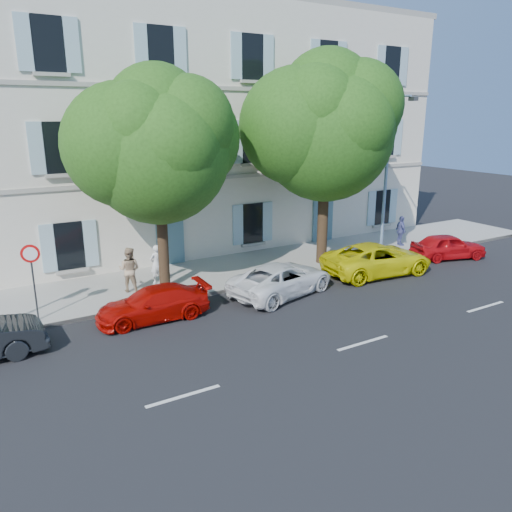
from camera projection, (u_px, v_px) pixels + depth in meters
ground at (291, 303)px, 18.86m from camera, size 90.00×90.00×0.00m
sidewalk at (235, 270)px, 22.52m from camera, size 36.00×4.50×0.15m
kerb at (260, 284)px, 20.72m from camera, size 36.00×0.16×0.16m
building at (181, 132)px, 25.66m from camera, size 28.00×7.00×12.00m
car_red_coupe at (153, 304)px, 17.20m from camera, size 3.96×1.70×1.14m
car_white_coupe at (282, 279)px, 19.57m from camera, size 4.97×3.22×1.27m
car_yellow_supercar at (377, 259)px, 22.07m from camera, size 5.22×2.78×1.39m
car_red_hatchback at (448, 246)px, 24.47m from camera, size 3.92×2.47×1.24m
tree_left at (158, 153)px, 18.50m from camera, size 5.34×5.34×8.28m
tree_right at (326, 134)px, 21.92m from camera, size 5.94×5.94×9.15m
road_sign at (32, 266)px, 16.42m from camera, size 0.60×0.19×2.64m
street_lamp at (389, 168)px, 23.66m from camera, size 0.36×1.62×7.55m
pedestrian_a at (156, 264)px, 20.43m from camera, size 0.67×0.52×1.61m
pedestrian_b at (129, 270)px, 19.42m from camera, size 1.10×1.06×1.78m
pedestrian_c at (401, 231)px, 26.30m from camera, size 0.66×1.00×1.58m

